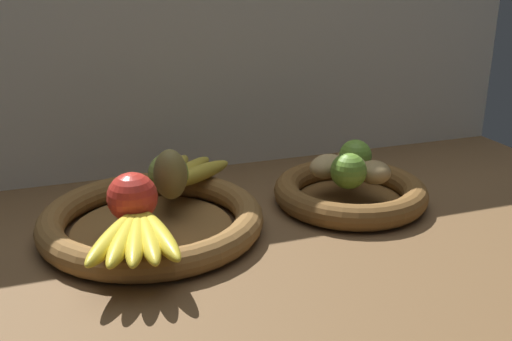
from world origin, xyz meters
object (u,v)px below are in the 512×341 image
at_px(pear_brown, 170,174).
at_px(banana_bunch_back, 181,172).
at_px(potato_back, 349,161).
at_px(fruit_bowl_left, 152,220).
at_px(lime_far, 355,156).
at_px(potato_small, 374,172).
at_px(potato_oblong, 327,166).
at_px(fruit_bowl_right, 349,192).
at_px(apple_red_front, 132,197).
at_px(apple_green_back, 168,173).
at_px(potato_large, 351,168).
at_px(lime_near, 349,171).
at_px(banana_bunch_front, 137,235).

bearing_deg(pear_brown, banana_bunch_back, 67.21).
bearing_deg(pear_brown, potato_back, 3.82).
height_order(fruit_bowl_left, lime_far, lime_far).
height_order(potato_back, potato_small, potato_small).
distance_m(potato_oblong, lime_far, 0.07).
relative_size(fruit_bowl_right, banana_bunch_back, 1.61).
bearing_deg(apple_red_front, fruit_bowl_left, 55.37).
bearing_deg(pear_brown, apple_green_back, 85.89).
bearing_deg(potato_large, apple_green_back, 171.38).
bearing_deg(lime_near, banana_bunch_front, -166.12).
bearing_deg(lime_far, potato_small, -88.51).
xyz_separation_m(fruit_bowl_left, potato_small, (0.40, -0.03, 0.05)).
bearing_deg(fruit_bowl_right, banana_bunch_back, 160.81).
distance_m(apple_green_back, lime_far, 0.36).
bearing_deg(potato_back, apple_green_back, 178.80).
height_order(fruit_bowl_right, potato_back, potato_back).
height_order(fruit_bowl_left, pear_brown, pear_brown).
bearing_deg(potato_small, fruit_bowl_right, 135.00).
bearing_deg(potato_small, lime_near, -173.33).
bearing_deg(lime_near, potato_back, 61.02).
distance_m(apple_green_back, apple_red_front, 0.13).
relative_size(apple_red_front, potato_oblong, 1.00).
height_order(apple_green_back, banana_bunch_front, apple_green_back).
bearing_deg(potato_small, apple_red_front, -177.49).
height_order(apple_green_back, apple_red_front, apple_red_front).
bearing_deg(fruit_bowl_left, lime_far, 5.37).
xyz_separation_m(fruit_bowl_right, banana_bunch_back, (-0.30, 0.10, 0.04)).
xyz_separation_m(fruit_bowl_right, potato_back, (0.02, 0.04, 0.05)).
bearing_deg(potato_small, banana_bunch_front, -167.01).
height_order(fruit_bowl_right, lime_far, lime_far).
bearing_deg(potato_oblong, apple_red_front, -168.22).
relative_size(apple_green_back, potato_small, 1.14).
height_order(pear_brown, banana_bunch_back, pear_brown).
height_order(potato_back, lime_far, lime_far).
relative_size(fruit_bowl_left, apple_green_back, 5.29).
relative_size(apple_red_front, lime_near, 1.21).
height_order(fruit_bowl_right, apple_green_back, apple_green_back).
bearing_deg(apple_green_back, potato_back, -1.20).
distance_m(fruit_bowl_right, potato_small, 0.06).
bearing_deg(potato_large, fruit_bowl_right, -90.00).
relative_size(fruit_bowl_left, potato_oblong, 4.73).
distance_m(fruit_bowl_right, lime_far, 0.07).
bearing_deg(fruit_bowl_left, fruit_bowl_right, 0.00).
relative_size(potato_small, lime_far, 0.99).
distance_m(banana_bunch_front, potato_back, 0.47).
height_order(apple_red_front, pear_brown, pear_brown).
relative_size(banana_bunch_back, lime_far, 2.83).
bearing_deg(potato_large, potato_small, -45.00).
bearing_deg(pear_brown, fruit_bowl_left, -153.92).
bearing_deg(potato_oblong, fruit_bowl_right, -37.87).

